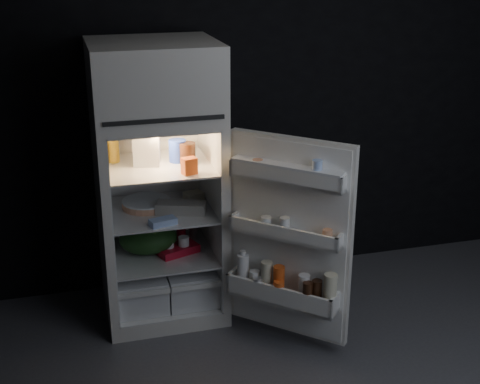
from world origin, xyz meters
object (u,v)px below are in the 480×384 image
object	(u,v)px
refrigerator	(158,173)
milk_jug	(146,145)
yogurt_tray	(178,250)
egg_carton	(181,208)
fridge_door	(288,243)

from	to	relation	value
refrigerator	milk_jug	world-z (taller)	refrigerator
milk_jug	yogurt_tray	size ratio (longest dim) A/B	0.92
refrigerator	egg_carton	size ratio (longest dim) A/B	5.73
fridge_door	yogurt_tray	size ratio (longest dim) A/B	4.68
refrigerator	egg_carton	distance (m)	0.26
egg_carton	yogurt_tray	bearing A→B (deg)	131.85
refrigerator	fridge_door	xyz separation A→B (m)	(0.65, -0.64, -0.27)
fridge_door	egg_carton	bearing A→B (deg)	136.50
egg_carton	refrigerator	bearing A→B (deg)	151.14
fridge_door	milk_jug	xyz separation A→B (m)	(-0.71, 0.63, 0.46)
milk_jug	yogurt_tray	xyz separation A→B (m)	(0.16, -0.07, -0.69)
fridge_door	refrigerator	bearing A→B (deg)	135.42
refrigerator	yogurt_tray	distance (m)	0.52
fridge_door	milk_jug	world-z (taller)	fridge_door
refrigerator	fridge_door	distance (m)	0.95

